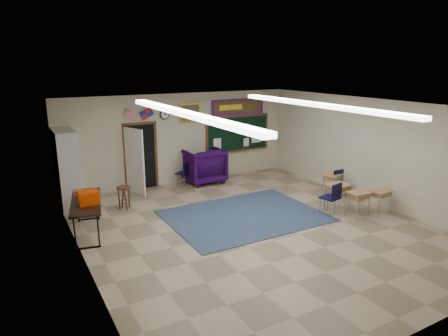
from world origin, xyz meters
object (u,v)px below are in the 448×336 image
wingback_armchair (203,165)px  student_desk_front_right (332,184)px  student_desk_front_left (337,196)px  wooden_stool (124,197)px  folding_table (87,216)px

wingback_armchair → student_desk_front_right: wingback_armchair is taller
student_desk_front_left → wooden_stool: student_desk_front_left is taller
wooden_stool → student_desk_front_right: bearing=-20.1°
wingback_armchair → wooden_stool: wingback_armchair is taller
student_desk_front_right → folding_table: 7.02m
wooden_stool → folding_table: bearing=-135.5°
wingback_armchair → folding_table: wingback_armchair is taller
student_desk_front_right → wingback_armchair: bearing=104.9°
wingback_armchair → wooden_stool: bearing=21.4°
student_desk_front_right → wooden_stool: 6.12m
wingback_armchair → student_desk_front_left: 4.71m
student_desk_front_left → folding_table: size_ratio=0.37×
wingback_armchair → student_desk_front_right: (2.67, -3.36, -0.18)m
student_desk_front_right → folding_table: (-6.96, 0.91, 0.04)m
folding_table → wooden_stool: size_ratio=3.18×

